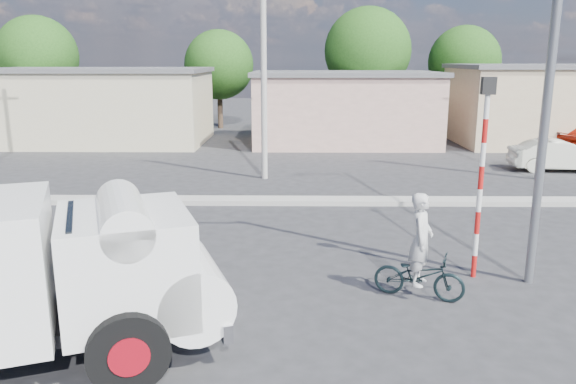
{
  "coord_description": "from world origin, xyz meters",
  "views": [
    {
      "loc": [
        -0.77,
        -10.25,
        4.71
      ],
      "look_at": [
        -0.95,
        4.13,
        1.3
      ],
      "focal_mm": 35.0,
      "sensor_mm": 36.0,
      "label": 1
    }
  ],
  "objects_px": {
    "truck": "(1,279)",
    "streetlight": "(545,46)",
    "bicycle": "(419,275)",
    "car_cream": "(559,155)",
    "traffic_pole": "(482,162)",
    "cyclist": "(420,254)"
  },
  "relations": [
    {
      "from": "truck",
      "to": "car_cream",
      "type": "relative_size",
      "value": 1.71
    },
    {
      "from": "bicycle",
      "to": "streetlight",
      "type": "relative_size",
      "value": 0.2
    },
    {
      "from": "cyclist",
      "to": "streetlight",
      "type": "bearing_deg",
      "value": -50.24
    },
    {
      "from": "bicycle",
      "to": "traffic_pole",
      "type": "xyz_separation_m",
      "value": [
        1.47,
        1.14,
        2.12
      ]
    },
    {
      "from": "truck",
      "to": "bicycle",
      "type": "relative_size",
      "value": 3.85
    },
    {
      "from": "bicycle",
      "to": "traffic_pole",
      "type": "bearing_deg",
      "value": -31.64
    },
    {
      "from": "bicycle",
      "to": "cyclist",
      "type": "height_order",
      "value": "cyclist"
    },
    {
      "from": "truck",
      "to": "streetlight",
      "type": "height_order",
      "value": "streetlight"
    },
    {
      "from": "car_cream",
      "to": "traffic_pole",
      "type": "height_order",
      "value": "traffic_pole"
    },
    {
      "from": "truck",
      "to": "car_cream",
      "type": "height_order",
      "value": "truck"
    },
    {
      "from": "bicycle",
      "to": "car_cream",
      "type": "relative_size",
      "value": 0.44
    },
    {
      "from": "cyclist",
      "to": "car_cream",
      "type": "height_order",
      "value": "cyclist"
    },
    {
      "from": "streetlight",
      "to": "traffic_pole",
      "type": "bearing_deg",
      "value": 162.27
    },
    {
      "from": "car_cream",
      "to": "streetlight",
      "type": "distance_m",
      "value": 14.78
    },
    {
      "from": "car_cream",
      "to": "bicycle",
      "type": "bearing_deg",
      "value": 151.0
    },
    {
      "from": "cyclist",
      "to": "streetlight",
      "type": "height_order",
      "value": "streetlight"
    },
    {
      "from": "truck",
      "to": "streetlight",
      "type": "relative_size",
      "value": 0.77
    },
    {
      "from": "bicycle",
      "to": "cyclist",
      "type": "xyz_separation_m",
      "value": [
        0.0,
        0.0,
        0.46
      ]
    },
    {
      "from": "traffic_pole",
      "to": "truck",
      "type": "bearing_deg",
      "value": -154.67
    },
    {
      "from": "cyclist",
      "to": "car_cream",
      "type": "distance_m",
      "value": 16.1
    },
    {
      "from": "car_cream",
      "to": "cyclist",
      "type": "bearing_deg",
      "value": 151.0
    },
    {
      "from": "car_cream",
      "to": "traffic_pole",
      "type": "bearing_deg",
      "value": 153.36
    }
  ]
}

